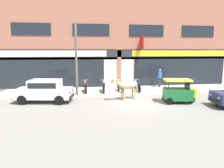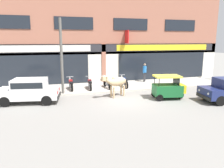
# 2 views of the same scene
# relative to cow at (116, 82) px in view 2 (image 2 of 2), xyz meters

# --- Properties ---
(ground_plane) EXTENTS (90.00, 90.00, 0.00)m
(ground_plane) POSITION_rel_cow_xyz_m (0.35, -1.00, -1.01)
(ground_plane) COLOR gray
(sidewalk) EXTENTS (19.00, 3.72, 0.12)m
(sidewalk) POSITION_rel_cow_xyz_m (0.35, 3.06, -0.94)
(sidewalk) COLOR #B7AFA3
(sidewalk) RESTS_ON ground
(shop_building) EXTENTS (23.00, 1.40, 8.42)m
(shop_building) POSITION_rel_cow_xyz_m (0.35, 5.18, 2.98)
(shop_building) COLOR #9E604C
(shop_building) RESTS_ON ground
(cow) EXTENTS (2.03, 1.11, 1.61)m
(cow) POSITION_rel_cow_xyz_m (0.00, 0.00, 0.00)
(cow) COLOR tan
(cow) RESTS_ON ground
(car_0) EXTENTS (3.78, 2.15, 1.46)m
(car_0) POSITION_rel_cow_xyz_m (-5.42, 0.11, -0.19)
(car_0) COLOR black
(car_0) RESTS_ON ground
(auto_rickshaw) EXTENTS (2.10, 1.45, 1.52)m
(auto_rickshaw) POSITION_rel_cow_xyz_m (3.05, -1.37, -0.35)
(auto_rickshaw) COLOR black
(auto_rickshaw) RESTS_ON ground
(motorcycle_0) EXTENTS (0.52, 1.81, 0.88)m
(motorcycle_0) POSITION_rel_cow_xyz_m (-2.73, 2.53, -0.50)
(motorcycle_0) COLOR black
(motorcycle_0) RESTS_ON sidewalk
(motorcycle_1) EXTENTS (0.52, 1.81, 0.88)m
(motorcycle_1) POSITION_rel_cow_xyz_m (-1.35, 2.36, -0.50)
(motorcycle_1) COLOR black
(motorcycle_1) RESTS_ON sidewalk
(motorcycle_2) EXTENTS (0.52, 1.81, 0.88)m
(motorcycle_2) POSITION_rel_cow_xyz_m (-0.00, 2.35, -0.50)
(motorcycle_2) COLOR black
(motorcycle_2) RESTS_ON sidewalk
(motorcycle_3) EXTENTS (0.52, 1.81, 0.88)m
(motorcycle_3) POSITION_rel_cow_xyz_m (1.35, 2.33, -0.50)
(motorcycle_3) COLOR black
(motorcycle_3) RESTS_ON sidewalk
(pedestrian) EXTENTS (0.38, 0.38, 1.60)m
(pedestrian) POSITION_rel_cow_xyz_m (3.78, 3.91, 0.10)
(pedestrian) COLOR #2D2D33
(pedestrian) RESTS_ON sidewalk
(utility_pole) EXTENTS (0.18, 0.18, 5.02)m
(utility_pole) POSITION_rel_cow_xyz_m (-3.37, 1.50, 1.63)
(utility_pole) COLOR #595651
(utility_pole) RESTS_ON sidewalk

